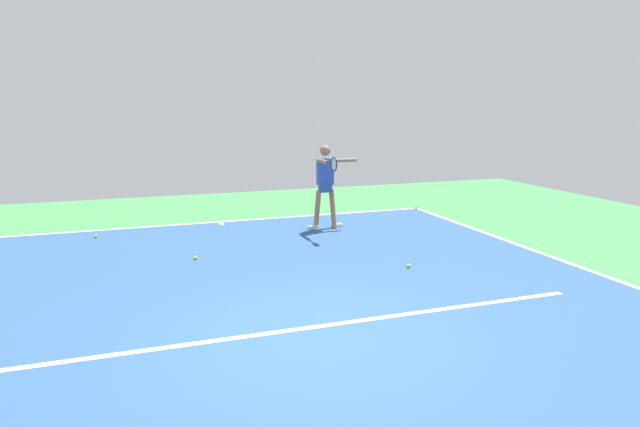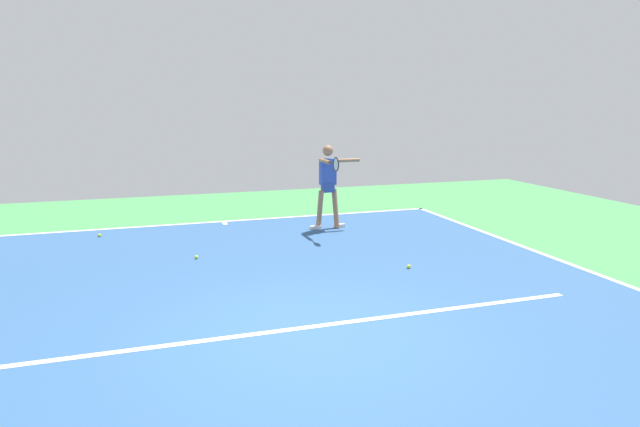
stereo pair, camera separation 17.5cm
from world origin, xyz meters
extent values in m
plane|color=#428E4C|center=(0.00, 0.00, 0.00)|extent=(21.77, 21.77, 0.00)
cube|color=#2D5484|center=(0.00, 0.00, 0.00)|extent=(10.35, 13.54, 0.00)
cube|color=white|center=(0.00, -6.72, 0.00)|extent=(10.35, 0.10, 0.01)
cube|color=white|center=(0.00, -0.26, 0.00)|extent=(7.77, 0.10, 0.01)
cube|color=white|center=(0.00, -6.52, 0.00)|extent=(0.10, 0.30, 0.01)
cylinder|color=#9E7051|center=(-2.27, -5.34, 0.42)|extent=(0.12, 0.31, 0.87)
cube|color=white|center=(-2.37, -5.34, 0.04)|extent=(0.24, 0.11, 0.07)
cylinder|color=#9E7051|center=(-1.90, -5.33, 0.42)|extent=(0.12, 0.31, 0.87)
cube|color=white|center=(-1.80, -5.33, 0.04)|extent=(0.24, 0.11, 0.07)
cube|color=#2D4799|center=(-2.09, -5.33, 0.90)|extent=(0.25, 0.21, 0.20)
cube|color=#334CB2|center=(-2.09, -5.33, 1.24)|extent=(0.35, 0.19, 0.56)
sphere|color=#9E7051|center=(-2.09, -5.33, 1.70)|extent=(0.23, 0.23, 0.23)
cylinder|color=#9E7051|center=(-2.54, -5.35, 1.48)|extent=(0.56, 0.10, 0.08)
cylinder|color=#9E7051|center=(-1.92, -5.05, 1.51)|extent=(0.10, 0.56, 0.08)
cylinder|color=black|center=(-1.94, -4.66, 1.51)|extent=(0.04, 0.22, 0.03)
torus|color=black|center=(-1.94, -4.41, 1.51)|extent=(0.03, 0.29, 0.29)
cylinder|color=silver|center=(-1.94, -4.41, 1.51)|extent=(0.01, 0.25, 0.25)
sphere|color=yellow|center=(-2.40, -2.07, 0.03)|extent=(0.07, 0.07, 0.07)
sphere|color=#CCE033|center=(2.64, -6.01, 0.03)|extent=(0.07, 0.07, 0.07)
sphere|color=#C6E53D|center=(0.90, -3.74, 0.03)|extent=(0.07, 0.07, 0.07)
camera|label=1|loc=(1.85, 5.67, 2.67)|focal=30.58mm
camera|label=2|loc=(1.68, 5.72, 2.67)|focal=30.58mm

